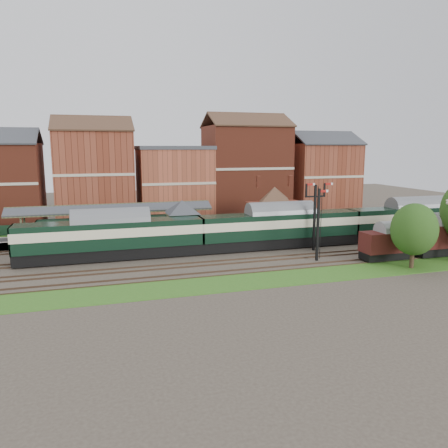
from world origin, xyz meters
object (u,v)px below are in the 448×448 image
object	(u,v)px
dmu_train	(280,226)
goods_van_a	(386,243)
signal_box	(182,223)
platform_railcar	(110,229)
semaphore_bracket	(315,213)

from	to	relation	value
dmu_train	goods_van_a	size ratio (longest dim) A/B	10.98
signal_box	platform_railcar	size ratio (longest dim) A/B	0.35
platform_railcar	goods_van_a	size ratio (longest dim) A/B	3.10
signal_box	platform_railcar	world-z (taller)	signal_box
dmu_train	semaphore_bracket	bearing A→B (deg)	-36.41
semaphore_bracket	platform_railcar	distance (m)	25.35
platform_railcar	semaphore_bracket	bearing A→B (deg)	-20.88
semaphore_bracket	platform_railcar	world-z (taller)	semaphore_bracket
dmu_train	platform_railcar	xyz separation A→B (m)	(-20.20, 6.50, -0.40)
dmu_train	platform_railcar	size ratio (longest dim) A/B	3.55
goods_van_a	semaphore_bracket	bearing A→B (deg)	129.58
signal_box	goods_van_a	size ratio (longest dim) A/B	1.08
semaphore_bracket	goods_van_a	distance (m)	8.86
signal_box	semaphore_bracket	bearing A→B (deg)	-20.92
signal_box	dmu_train	distance (m)	12.10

